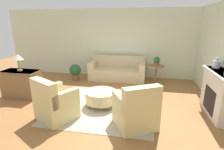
{
  "coord_description": "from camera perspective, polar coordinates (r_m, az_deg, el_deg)",
  "views": [
    {
      "loc": [
        1.07,
        -4.27,
        2.19
      ],
      "look_at": [
        0.15,
        0.55,
        0.75
      ],
      "focal_mm": 28.0,
      "sensor_mm": 36.0,
      "label": 1
    }
  ],
  "objects": [
    {
      "name": "ground_plane",
      "position": [
        4.92,
        -2.96,
        -10.11
      ],
      "size": [
        16.0,
        16.0,
        0.0
      ],
      "primitive_type": "plane",
      "color": "#996638"
    },
    {
      "name": "wall_back",
      "position": [
        7.44,
        2.5,
        10.23
      ],
      "size": [
        9.98,
        0.12,
        2.8
      ],
      "color": "beige",
      "rests_on": "ground_plane"
    },
    {
      "name": "rug",
      "position": [
        4.92,
        -2.96,
        -10.06
      ],
      "size": [
        2.67,
        2.58,
        0.01
      ],
      "color": "#B2A893",
      "rests_on": "ground_plane"
    },
    {
      "name": "couch",
      "position": [
        7.1,
        1.73,
        1.26
      ],
      "size": [
        2.21,
        0.87,
        0.94
      ],
      "color": "#C6B289",
      "rests_on": "ground_plane"
    },
    {
      "name": "armchair_left",
      "position": [
        4.34,
        -18.29,
        -8.95
      ],
      "size": [
        1.07,
        1.06,
        1.02
      ],
      "color": "beige",
      "rests_on": "rug"
    },
    {
      "name": "armchair_right",
      "position": [
        3.85,
        7.93,
        -11.63
      ],
      "size": [
        1.07,
        1.06,
        1.02
      ],
      "color": "beige",
      "rests_on": "rug"
    },
    {
      "name": "ottoman_table",
      "position": [
        4.84,
        -3.57,
        -6.97
      ],
      "size": [
        0.86,
        0.86,
        0.42
      ],
      "color": "#C6B289",
      "rests_on": "rug"
    },
    {
      "name": "side_table",
      "position": [
        6.78,
        14.15,
        1.21
      ],
      "size": [
        0.56,
        0.56,
        0.7
      ],
      "color": "olive",
      "rests_on": "ground_plane"
    },
    {
      "name": "fireplace",
      "position": [
        4.97,
        31.36,
        -5.03
      ],
      "size": [
        0.44,
        1.4,
        1.12
      ],
      "color": "silver",
      "rests_on": "ground_plane"
    },
    {
      "name": "dresser",
      "position": [
        6.06,
        -27.36,
        -2.42
      ],
      "size": [
        1.13,
        0.59,
        0.83
      ],
      "color": "olive",
      "rests_on": "ground_plane"
    },
    {
      "name": "vase_mantel_near",
      "position": [
        5.12,
        30.91,
        3.08
      ],
      "size": [
        0.19,
        0.19,
        0.26
      ],
      "color": "silver",
      "rests_on": "fireplace"
    },
    {
      "name": "potted_plant_on_side_table",
      "position": [
        6.69,
        14.38,
        4.47
      ],
      "size": [
        0.24,
        0.24,
        0.34
      ],
      "color": "brown",
      "rests_on": "side_table"
    },
    {
      "name": "potted_plant_floor",
      "position": [
        7.17,
        -11.88,
        1.23
      ],
      "size": [
        0.45,
        0.45,
        0.64
      ],
      "color": "brown",
      "rests_on": "ground_plane"
    },
    {
      "name": "table_lamp",
      "position": [
        5.88,
        -28.37,
        5.03
      ],
      "size": [
        0.3,
        0.3,
        0.51
      ],
      "color": "tan",
      "rests_on": "dresser"
    }
  ]
}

